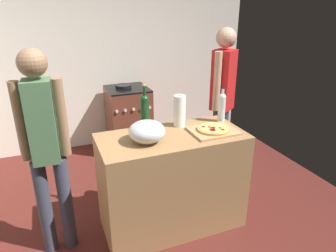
# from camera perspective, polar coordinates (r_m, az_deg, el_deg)

# --- Properties ---
(ground_plane) EXTENTS (4.40, 3.29, 0.02)m
(ground_plane) POSITION_cam_1_polar(r_m,az_deg,el_deg) (3.62, -7.00, -11.34)
(ground_plane) COLOR #511E19
(kitchen_wall_rear) EXTENTS (4.40, 0.10, 2.60)m
(kitchen_wall_rear) POSITION_cam_1_polar(r_m,az_deg,el_deg) (4.46, -12.63, 12.77)
(kitchen_wall_rear) COLOR silver
(kitchen_wall_rear) RESTS_ON ground_plane
(counter) EXTENTS (1.27, 0.61, 0.92)m
(counter) POSITION_cam_1_polar(r_m,az_deg,el_deg) (2.82, 0.77, -10.33)
(counter) COLOR #9E7247
(counter) RESTS_ON ground_plane
(cutting_board) EXTENTS (0.40, 0.32, 0.02)m
(cutting_board) POSITION_cam_1_polar(r_m,az_deg,el_deg) (2.70, 8.45, -0.92)
(cutting_board) COLOR tan
(cutting_board) RESTS_ON counter
(pizza) EXTENTS (0.29, 0.29, 0.03)m
(pizza) POSITION_cam_1_polar(r_m,az_deg,el_deg) (2.69, 8.47, -0.52)
(pizza) COLOR tan
(pizza) RESTS_ON cutting_board
(mixing_bowl) EXTENTS (0.30, 0.30, 0.18)m
(mixing_bowl) POSITION_cam_1_polar(r_m,az_deg,el_deg) (2.46, -3.96, -1.04)
(mixing_bowl) COLOR #B2B2B7
(mixing_bowl) RESTS_ON counter
(paper_towel_roll) EXTENTS (0.11, 0.11, 0.29)m
(paper_towel_roll) POSITION_cam_1_polar(r_m,az_deg,el_deg) (2.77, 2.17, 2.84)
(paper_towel_roll) COLOR white
(paper_towel_roll) RESTS_ON counter
(wine_bottle_green) EXTENTS (0.08, 0.08, 0.41)m
(wine_bottle_green) POSITION_cam_1_polar(r_m,az_deg,el_deg) (2.70, -4.36, 2.94)
(wine_bottle_green) COLOR #143819
(wine_bottle_green) RESTS_ON counter
(wine_bottle_clear) EXTENTS (0.07, 0.07, 0.34)m
(wine_bottle_clear) POSITION_cam_1_polar(r_m,az_deg,el_deg) (2.92, 10.05, 3.68)
(wine_bottle_clear) COLOR silver
(wine_bottle_clear) RESTS_ON counter
(stove) EXTENTS (0.56, 0.59, 0.95)m
(stove) POSITION_cam_1_polar(r_m,az_deg,el_deg) (4.34, -7.37, 1.32)
(stove) COLOR brown
(stove) RESTS_ON ground_plane
(person_in_stripes) EXTENTS (0.36, 0.21, 1.69)m
(person_in_stripes) POSITION_cam_1_polar(r_m,az_deg,el_deg) (2.49, -21.93, -3.33)
(person_in_stripes) COLOR #383D4C
(person_in_stripes) RESTS_ON ground_plane
(person_in_red) EXTENTS (0.34, 0.30, 1.75)m
(person_in_red) POSITION_cam_1_polar(r_m,az_deg,el_deg) (3.43, 10.12, 5.59)
(person_in_red) COLOR #383D4C
(person_in_red) RESTS_ON ground_plane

